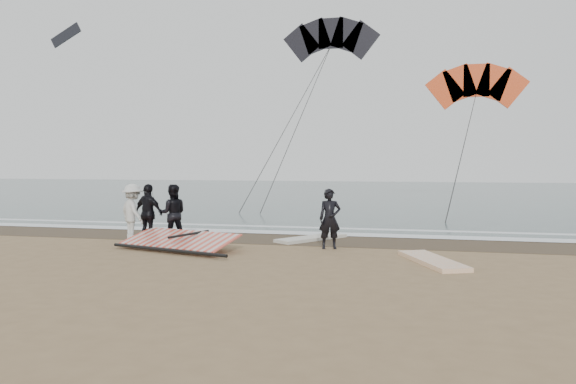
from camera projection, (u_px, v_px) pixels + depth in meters
name	position (u px, v px, depth m)	size (l,w,h in m)	color
ground	(280.00, 265.00, 13.50)	(120.00, 120.00, 0.00)	#8C704C
sea	(379.00, 193.00, 45.58)	(120.00, 54.00, 0.02)	#233838
wet_sand	(315.00, 240.00, 17.88)	(120.00, 2.80, 0.01)	#4C3D2B
foam_near	(322.00, 234.00, 19.24)	(120.00, 0.90, 0.01)	white
foam_far	(330.00, 228.00, 20.89)	(120.00, 0.45, 0.01)	white
man_main	(330.00, 219.00, 16.00)	(0.63, 0.41, 1.72)	black
board_white	(432.00, 261.00, 13.78)	(0.75, 2.69, 0.11)	silver
board_cream	(311.00, 238.00, 17.83)	(0.69, 2.60, 0.11)	beige
trio_cluster	(149.00, 213.00, 17.41)	(2.60, 1.26, 1.81)	black
sail_rig	(179.00, 242.00, 16.00)	(3.81, 2.60, 0.49)	black
kite_red	(476.00, 89.00, 34.32)	(6.68, 6.66, 14.85)	#EB491B
kite_dark	(331.00, 42.00, 37.13)	(7.14, 6.03, 15.76)	black
distant_kites	(4.00, 62.00, 48.41)	(11.15, 6.12, 7.33)	black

